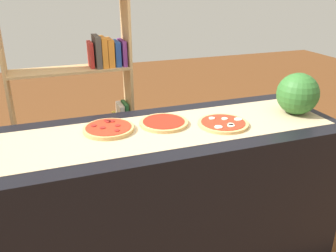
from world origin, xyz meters
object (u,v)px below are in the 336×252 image
(pizza_pepperoni_0, at_px, (109,129))
(pizza_plain_1, at_px, (164,123))
(pizza_mozzarella_2, at_px, (223,123))
(watermelon, at_px, (298,94))
(bookshelf, at_px, (89,112))

(pizza_pepperoni_0, relative_size, pizza_plain_1, 1.00)
(pizza_plain_1, xyz_separation_m, pizza_mozzarella_2, (0.32, -0.12, -0.00))
(pizza_mozzarella_2, height_order, watermelon, watermelon)
(watermelon, bearing_deg, pizza_pepperoni_0, 174.26)
(pizza_plain_1, height_order, watermelon, watermelon)
(pizza_pepperoni_0, distance_m, pizza_mozzarella_2, 0.65)
(bookshelf, bearing_deg, watermelon, -39.49)
(pizza_pepperoni_0, bearing_deg, pizza_plain_1, -2.69)
(pizza_pepperoni_0, xyz_separation_m, watermelon, (1.15, -0.12, 0.11))
(pizza_plain_1, distance_m, pizza_mozzarella_2, 0.34)
(pizza_mozzarella_2, distance_m, watermelon, 0.53)
(pizza_mozzarella_2, bearing_deg, watermelon, 2.66)
(watermelon, distance_m, bookshelf, 1.53)
(pizza_pepperoni_0, bearing_deg, watermelon, -5.74)
(watermelon, relative_size, bookshelf, 0.15)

